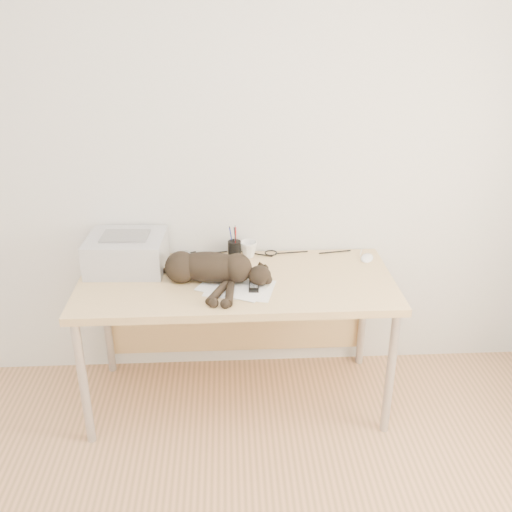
{
  "coord_description": "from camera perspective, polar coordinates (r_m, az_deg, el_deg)",
  "views": [
    {
      "loc": [
        -0.04,
        -1.2,
        2.05
      ],
      "look_at": [
        0.1,
        1.34,
        0.89
      ],
      "focal_mm": 40.0,
      "sensor_mm": 36.0,
      "label": 1
    }
  ],
  "objects": [
    {
      "name": "mug",
      "position": [
        3.13,
        -0.76,
        0.68
      ],
      "size": [
        0.13,
        0.13,
        0.09
      ],
      "primitive_type": "imported",
      "rotation": [
        0.0,
        0.0,
        0.47
      ],
      "color": "white",
      "rests_on": "desk"
    },
    {
      "name": "wall_back",
      "position": [
        3.04,
        -2.27,
        10.2
      ],
      "size": [
        3.5,
        0.0,
        3.5
      ],
      "primitive_type": "plane",
      "rotation": [
        1.57,
        0.0,
        0.0
      ],
      "color": "silver",
      "rests_on": "floor"
    },
    {
      "name": "mouse",
      "position": [
        3.17,
        11.05,
        -0.0
      ],
      "size": [
        0.11,
        0.13,
        0.04
      ],
      "primitive_type": "ellipsoid",
      "rotation": [
        0.0,
        0.0,
        -0.43
      ],
      "color": "white",
      "rests_on": "desk"
    },
    {
      "name": "printer",
      "position": [
        3.06,
        -12.8,
        0.38
      ],
      "size": [
        0.41,
        0.35,
        0.19
      ],
      "color": "#BAB9BF",
      "rests_on": "desk"
    },
    {
      "name": "remote_grey",
      "position": [
        3.13,
        -6.61,
        -0.24
      ],
      "size": [
        0.13,
        0.18,
        0.02
      ],
      "primitive_type": "cube",
      "rotation": [
        0.0,
        0.0,
        0.51
      ],
      "color": "slate",
      "rests_on": "desk"
    },
    {
      "name": "cable_tangle",
      "position": [
        3.17,
        -2.09,
        0.24
      ],
      "size": [
        1.36,
        0.07,
        0.01
      ],
      "primitive_type": null,
      "color": "black",
      "rests_on": "desk"
    },
    {
      "name": "pen_cup",
      "position": [
        3.12,
        -2.17,
        0.69
      ],
      "size": [
        0.07,
        0.07,
        0.18
      ],
      "color": "black",
      "rests_on": "desk"
    },
    {
      "name": "cat",
      "position": [
        2.85,
        -4.95,
        -1.3
      ],
      "size": [
        0.72,
        0.42,
        0.17
      ],
      "rotation": [
        0.0,
        0.0,
        -0.2
      ],
      "color": "black",
      "rests_on": "desk"
    },
    {
      "name": "remote_black",
      "position": [
        2.83,
        -0.2,
        -2.81
      ],
      "size": [
        0.06,
        0.18,
        0.02
      ],
      "primitive_type": "cube",
      "rotation": [
        0.0,
        0.0,
        -0.07
      ],
      "color": "black",
      "rests_on": "desk"
    },
    {
      "name": "desk",
      "position": [
        3.04,
        -1.97,
        -3.89
      ],
      "size": [
        1.6,
        0.7,
        0.74
      ],
      "color": "tan",
      "rests_on": "floor"
    },
    {
      "name": "papers",
      "position": [
        2.82,
        -1.92,
        -3.14
      ],
      "size": [
        0.41,
        0.35,
        0.01
      ],
      "color": "white",
      "rests_on": "desk"
    }
  ]
}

